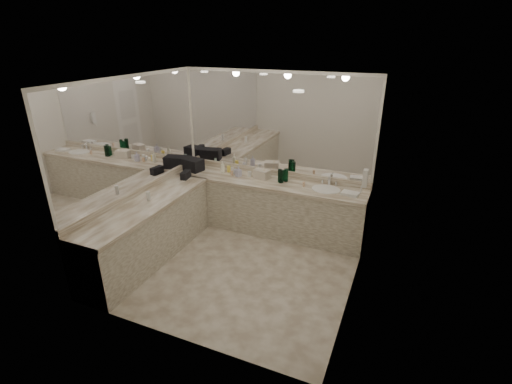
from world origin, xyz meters
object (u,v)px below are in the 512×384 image
at_px(wall_phone, 365,178).
at_px(black_toiletry_bag, 192,164).
at_px(cream_cosmetic_case, 262,174).
at_px(soap_bottle_b, 238,171).
at_px(soap_bottle_a, 223,167).
at_px(soap_bottle_c, 264,174).
at_px(hand_towel, 350,194).
at_px(sink, 326,190).

distance_m(wall_phone, black_toiletry_bag, 3.03).
relative_size(black_toiletry_bag, cream_cosmetic_case, 1.52).
bearing_deg(cream_cosmetic_case, soap_bottle_b, -156.16).
xyz_separation_m(soap_bottle_a, soap_bottle_c, (0.77, 0.00, -0.02)).
xyz_separation_m(wall_phone, hand_towel, (-0.23, 0.44, -0.43)).
bearing_deg(wall_phone, cream_cosmetic_case, 161.88).
relative_size(sink, black_toiletry_bag, 1.16).
xyz_separation_m(sink, cream_cosmetic_case, (-1.09, 0.05, 0.08)).
bearing_deg(soap_bottle_b, soap_bottle_c, 9.75).
bearing_deg(hand_towel, sink, 170.50).
bearing_deg(hand_towel, black_toiletry_bag, 179.49).
relative_size(sink, cream_cosmetic_case, 1.76).
relative_size(black_toiletry_bag, hand_towel, 1.54).
bearing_deg(sink, soap_bottle_b, -179.61).
height_order(sink, wall_phone, wall_phone).
distance_m(sink, hand_towel, 0.38).
bearing_deg(soap_bottle_a, sink, -1.95).
bearing_deg(cream_cosmetic_case, sink, 11.59).
bearing_deg(cream_cosmetic_case, soap_bottle_a, -166.10).
xyz_separation_m(wall_phone, soap_bottle_c, (-1.65, 0.56, -0.37)).
xyz_separation_m(cream_cosmetic_case, soap_bottle_c, (0.04, 0.01, 0.00)).
height_order(wall_phone, soap_bottle_b, wall_phone).
relative_size(soap_bottle_a, soap_bottle_b, 1.12).
distance_m(sink, cream_cosmetic_case, 1.09).
distance_m(sink, soap_bottle_a, 1.83).
height_order(soap_bottle_b, soap_bottle_c, soap_bottle_b).
height_order(wall_phone, soap_bottle_c, wall_phone).
distance_m(wall_phone, cream_cosmetic_case, 1.82).
bearing_deg(soap_bottle_c, wall_phone, -18.86).
relative_size(sink, wall_phone, 1.83).
height_order(soap_bottle_a, soap_bottle_c, soap_bottle_a).
xyz_separation_m(black_toiletry_bag, soap_bottle_c, (1.32, 0.10, -0.03)).
bearing_deg(soap_bottle_a, hand_towel, -3.26).
relative_size(sink, soap_bottle_c, 2.86).
bearing_deg(soap_bottle_b, cream_cosmetic_case, 9.38).
bearing_deg(soap_bottle_a, black_toiletry_bag, -169.58).
relative_size(hand_towel, soap_bottle_c, 1.61).
xyz_separation_m(black_toiletry_bag, soap_bottle_b, (0.88, 0.03, -0.02)).
distance_m(sink, black_toiletry_bag, 2.37).
bearing_deg(soap_bottle_b, hand_towel, -1.63).
xyz_separation_m(wall_phone, soap_bottle_a, (-2.43, 0.56, -0.35)).
bearing_deg(soap_bottle_c, sink, -3.53).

